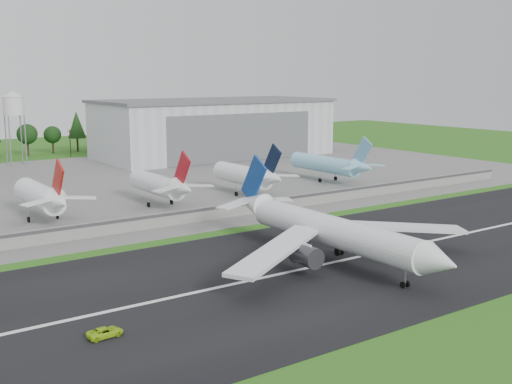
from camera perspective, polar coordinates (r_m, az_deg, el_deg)
ground at (r=112.21m, az=7.54°, el=-8.06°), size 600.00×600.00×0.00m
runway at (r=119.38m, az=4.28°, el=-6.84°), size 320.00×60.00×0.10m
runway_centerline at (r=119.36m, az=4.28°, el=-6.82°), size 220.00×1.00×0.02m
apron at (r=213.88m, az=-14.69°, el=0.49°), size 320.00×150.00×0.10m
blast_fence at (r=155.20m, az=-6.27°, el=-2.19°), size 240.00×0.61×3.50m
hangar_east at (r=285.20m, az=-3.74°, el=5.72°), size 102.00×47.00×25.20m
water_tower at (r=271.87m, az=-20.76°, el=7.38°), size 8.40×8.40×29.40m
utility_poles at (r=289.58m, az=-20.24°, el=2.66°), size 230.00×3.00×12.00m
treeline at (r=304.01m, az=-20.98°, el=2.95°), size 320.00×16.00×22.00m
main_airliner at (r=122.18m, az=7.00°, el=-4.13°), size 57.29×59.05×18.17m
ground_vehicle at (r=91.54m, az=-13.27°, el=-12.03°), size 5.14×2.59×1.40m
parked_jet_red_a at (r=163.78m, az=-18.36°, el=-0.40°), size 7.36×31.29×16.81m
parked_jet_red_b at (r=175.31m, az=-8.35°, el=0.62°), size 7.36×31.29×16.57m
parked_jet_navy at (r=189.55m, az=-0.65°, el=1.49°), size 7.36×31.29×16.71m
parked_jet_skyblue at (r=215.93m, az=6.69°, el=2.45°), size 7.36×37.29×16.57m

